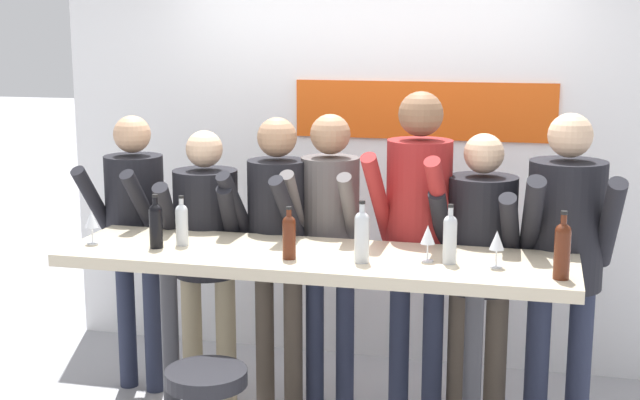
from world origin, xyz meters
TOP-DOWN VIEW (x-y plane):
  - back_wall at (0.00, 1.46)m, footprint 4.14×0.12m
  - tasting_table at (0.00, 0.00)m, footprint 2.54×0.68m
  - person_far_left at (-1.23, 0.54)m, footprint 0.45×0.56m
  - person_left at (-0.76, 0.48)m, footprint 0.48×0.56m
  - person_center_left at (-0.34, 0.48)m, footprint 0.46×0.57m
  - person_center at (-0.06, 0.54)m, footprint 0.39×0.51m
  - person_center_right at (0.44, 0.50)m, footprint 0.48×0.60m
  - person_right at (0.77, 0.52)m, footprint 0.48×0.57m
  - person_far_right at (1.20, 0.48)m, footprint 0.51×0.60m
  - wine_bottle_0 at (-0.10, -0.13)m, footprint 0.07×0.07m
  - wine_bottle_1 at (-0.70, -0.00)m, footprint 0.06×0.06m
  - wine_bottle_2 at (1.17, -0.17)m, footprint 0.07×0.07m
  - wine_bottle_3 at (0.26, -0.11)m, footprint 0.07×0.07m
  - wine_bottle_4 at (-0.81, -0.08)m, footprint 0.07×0.07m
  - wine_bottle_5 at (0.66, -0.03)m, footprint 0.07×0.07m
  - wine_glass_0 at (0.56, -0.01)m, footprint 0.07×0.07m
  - wine_glass_1 at (-1.16, -0.09)m, footprint 0.07×0.07m
  - wine_glass_2 at (0.88, -0.05)m, footprint 0.07×0.07m

SIDE VIEW (x-z plane):
  - tasting_table at x=0.00m, z-range 0.38..1.44m
  - person_left at x=-0.76m, z-range 0.18..1.78m
  - person_right at x=0.77m, z-range 0.19..1.80m
  - person_far_left at x=-1.23m, z-range 0.20..1.86m
  - person_center_left at x=-0.34m, z-range 0.21..1.88m
  - person_center at x=-0.06m, z-range 0.21..1.91m
  - person_far_right at x=1.20m, z-range 0.20..1.94m
  - person_center_right at x=0.44m, z-range 0.23..2.06m
  - wine_bottle_0 at x=-0.10m, z-range 1.05..1.31m
  - wine_bottle_1 at x=-0.70m, z-range 1.05..1.31m
  - wine_glass_0 at x=0.56m, z-range 1.10..1.27m
  - wine_glass_1 at x=-1.16m, z-range 1.10..1.27m
  - wine_glass_2 at x=0.88m, z-range 1.10..1.27m
  - wine_bottle_4 at x=-0.81m, z-range 1.05..1.32m
  - wine_bottle_5 at x=0.66m, z-range 1.05..1.33m
  - wine_bottle_3 at x=0.26m, z-range 1.05..1.35m
  - wine_bottle_2 at x=1.17m, z-range 1.05..1.36m
  - back_wall at x=0.00m, z-range 0.01..2.42m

